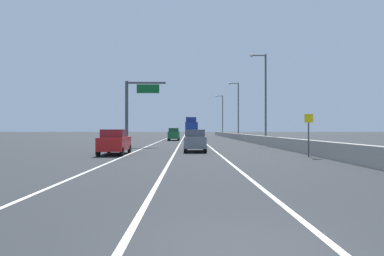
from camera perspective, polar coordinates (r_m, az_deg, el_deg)
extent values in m
plane|color=#26282B|center=(68.90, 0.03, -1.83)|extent=(320.00, 320.00, 0.00)
cube|color=silver|center=(60.07, -5.12, -2.07)|extent=(0.16, 130.00, 0.00)
cube|color=silver|center=(59.91, -1.77, -2.07)|extent=(0.16, 130.00, 0.00)
cube|color=silver|center=(59.94, 1.58, -2.07)|extent=(0.16, 130.00, 0.00)
cube|color=#9E998E|center=(45.85, 11.04, -1.95)|extent=(0.60, 120.00, 1.10)
cylinder|color=#47474C|center=(37.06, -11.77, 2.59)|extent=(0.36, 0.36, 7.50)
cube|color=#47474C|center=(37.04, -8.31, 8.11)|extent=(4.50, 0.20, 0.20)
cube|color=#0C5923|center=(36.80, -7.99, 7.06)|extent=(2.60, 0.10, 1.00)
cylinder|color=#4C4C51|center=(23.45, 20.40, -2.00)|extent=(0.10, 0.10, 2.40)
cube|color=yellow|center=(23.42, 20.43, 1.67)|extent=(0.60, 0.04, 0.60)
cylinder|color=#4C4C51|center=(41.20, 13.22, 5.09)|extent=(0.24, 0.24, 11.49)
cube|color=#4C4C51|center=(41.89, 11.99, 12.75)|extent=(1.80, 0.12, 0.12)
sphere|color=beige|center=(41.70, 10.75, 12.81)|extent=(0.44, 0.44, 0.44)
cylinder|color=#4C4C51|center=(65.23, 8.40, 3.12)|extent=(0.24, 0.24, 11.49)
cube|color=#4C4C51|center=(65.66, 7.62, 8.01)|extent=(1.80, 0.12, 0.12)
sphere|color=beige|center=(65.53, 6.83, 8.03)|extent=(0.44, 0.44, 0.44)
cylinder|color=#4C4C51|center=(89.39, 5.57, 2.22)|extent=(0.24, 0.24, 11.49)
cube|color=#4C4C51|center=(89.71, 4.99, 5.79)|extent=(1.80, 0.12, 0.12)
sphere|color=beige|center=(89.62, 4.42, 5.80)|extent=(0.44, 0.44, 0.44)
cube|color=#196033|center=(54.33, -3.31, -1.27)|extent=(1.86, 4.75, 1.20)
cube|color=#1C4633|center=(53.84, -3.34, -0.33)|extent=(1.62, 2.14, 0.60)
cylinder|color=black|center=(56.30, -4.06, -1.85)|extent=(0.23, 0.68, 0.68)
cylinder|color=black|center=(56.22, -2.36, -1.85)|extent=(0.23, 0.68, 0.68)
cylinder|color=black|center=(52.48, -4.34, -1.97)|extent=(0.23, 0.68, 0.68)
cylinder|color=black|center=(52.39, -2.52, -1.97)|extent=(0.23, 0.68, 0.68)
cube|color=slate|center=(27.32, 0.59, -2.56)|extent=(1.89, 4.19, 0.96)
cube|color=#4D505A|center=(26.88, 0.60, -0.93)|extent=(1.63, 1.90, 0.60)
cylinder|color=black|center=(28.98, -1.07, -3.38)|extent=(0.23, 0.68, 0.68)
cylinder|color=black|center=(28.99, 2.21, -3.38)|extent=(0.23, 0.68, 0.68)
cylinder|color=black|center=(25.72, -1.24, -3.78)|extent=(0.23, 0.68, 0.68)
cylinder|color=black|center=(25.73, 2.46, -3.77)|extent=(0.23, 0.68, 0.68)
cube|color=red|center=(24.88, -13.81, -2.76)|extent=(1.98, 4.43, 0.98)
cube|color=maroon|center=(24.43, -14.01, -0.96)|extent=(1.68, 2.02, 0.60)
cylinder|color=black|center=(26.77, -14.86, -3.63)|extent=(0.24, 0.69, 0.68)
cylinder|color=black|center=(26.47, -11.29, -3.67)|extent=(0.24, 0.69, 0.68)
cylinder|color=black|center=(23.40, -16.67, -4.12)|extent=(0.24, 0.69, 0.68)
cylinder|color=black|center=(23.05, -12.60, -4.18)|extent=(0.24, 0.69, 0.68)
cube|color=navy|center=(63.02, -0.15, -0.25)|extent=(2.46, 7.53, 2.81)
cube|color=navy|center=(64.70, -0.18, 1.48)|extent=(2.12, 1.67, 1.10)
cylinder|color=black|center=(66.09, -1.17, -1.47)|extent=(0.23, 1.00, 1.00)
cylinder|color=black|center=(66.12, 0.77, -1.47)|extent=(0.23, 1.00, 1.00)
cylinder|color=black|center=(59.97, -1.17, -1.60)|extent=(0.23, 1.00, 1.00)
cylinder|color=black|center=(60.01, 0.97, -1.60)|extent=(0.23, 1.00, 1.00)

